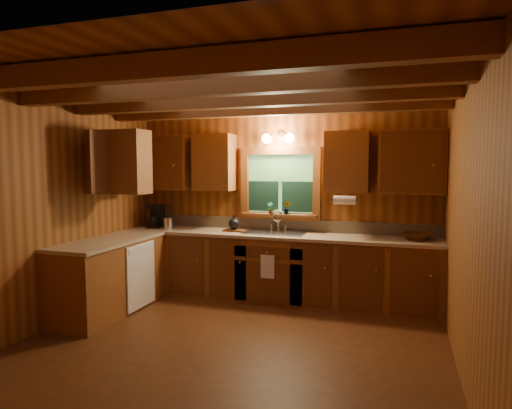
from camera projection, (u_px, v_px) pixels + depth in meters
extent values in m
plane|color=#4F2A13|center=(231.00, 345.00, 4.46)|extent=(4.20, 4.20, 0.00)
plane|color=brown|center=(230.00, 81.00, 4.24)|extent=(4.20, 4.20, 0.00)
plane|color=brown|center=(281.00, 202.00, 6.15)|extent=(4.20, 0.00, 4.20)
plane|color=brown|center=(110.00, 252.00, 2.55)|extent=(4.20, 0.00, 4.20)
plane|color=brown|center=(57.00, 210.00, 5.00)|extent=(0.00, 3.80, 3.80)
plane|color=brown|center=(465.00, 225.00, 3.70)|extent=(0.00, 3.80, 3.80)
cube|color=brown|center=(167.00, 66.00, 3.11)|extent=(4.20, 0.14, 0.18)
cube|color=brown|center=(213.00, 86.00, 3.87)|extent=(4.20, 0.14, 0.18)
cube|color=brown|center=(244.00, 99.00, 4.63)|extent=(4.20, 0.14, 0.18)
cube|color=brown|center=(266.00, 108.00, 5.38)|extent=(4.20, 0.14, 0.18)
cube|color=brown|center=(274.00, 268.00, 5.93)|extent=(4.20, 0.62, 0.86)
cube|color=brown|center=(109.00, 277.00, 5.44)|extent=(0.62, 1.60, 0.86)
cube|color=tan|center=(275.00, 235.00, 5.89)|extent=(4.20, 0.66, 0.04)
cube|color=tan|center=(109.00, 241.00, 5.39)|extent=(0.64, 1.60, 0.04)
cube|color=tan|center=(280.00, 225.00, 6.16)|extent=(4.20, 0.02, 0.16)
cube|color=white|center=(141.00, 276.00, 5.53)|extent=(0.02, 0.60, 0.80)
cube|color=brown|center=(165.00, 163.00, 6.47)|extent=(0.78, 0.34, 0.78)
cube|color=brown|center=(214.00, 163.00, 6.23)|extent=(0.55, 0.34, 0.78)
cube|color=brown|center=(347.00, 162.00, 5.66)|extent=(0.55, 0.34, 0.78)
cube|color=brown|center=(412.00, 162.00, 5.41)|extent=(0.78, 0.34, 0.78)
cube|color=brown|center=(107.00, 162.00, 5.55)|extent=(0.34, 1.10, 0.78)
cube|color=brown|center=(280.00, 151.00, 6.05)|extent=(1.12, 0.08, 0.10)
cube|color=brown|center=(280.00, 216.00, 6.13)|extent=(1.12, 0.08, 0.10)
cube|color=brown|center=(245.00, 183.00, 6.25)|extent=(0.10, 0.08, 0.80)
cube|color=brown|center=(317.00, 184.00, 5.93)|extent=(0.10, 0.08, 0.80)
cube|color=#417A34|center=(281.00, 184.00, 6.12)|extent=(0.92, 0.01, 0.80)
cube|color=black|center=(264.00, 196.00, 6.19)|extent=(0.42, 0.02, 0.42)
cube|color=black|center=(297.00, 197.00, 6.04)|extent=(0.42, 0.02, 0.42)
cylinder|color=black|center=(280.00, 182.00, 6.10)|extent=(0.92, 0.01, 0.01)
cube|color=brown|center=(279.00, 215.00, 6.09)|extent=(1.06, 0.14, 0.04)
cylinder|color=black|center=(280.00, 134.00, 6.03)|extent=(0.08, 0.03, 0.08)
cylinder|color=black|center=(272.00, 134.00, 6.01)|extent=(0.09, 0.17, 0.08)
cylinder|color=black|center=(286.00, 133.00, 5.94)|extent=(0.09, 0.17, 0.08)
sphere|color=#FFE0A5|center=(266.00, 139.00, 5.97)|extent=(0.13, 0.13, 0.13)
sphere|color=#FFE0A5|center=(290.00, 138.00, 5.87)|extent=(0.13, 0.13, 0.13)
cylinder|color=white|center=(345.00, 200.00, 5.51)|extent=(0.27, 0.11, 0.11)
cube|color=white|center=(267.00, 267.00, 5.62)|extent=(0.18, 0.01, 0.30)
cube|color=silver|center=(275.00, 233.00, 5.90)|extent=(0.82, 0.48, 0.02)
cube|color=#262628|center=(261.00, 237.00, 5.96)|extent=(0.34, 0.40, 0.14)
cube|color=#262628|center=(289.00, 238.00, 5.85)|extent=(0.34, 0.40, 0.14)
cylinder|color=silver|center=(278.00, 223.00, 6.06)|extent=(0.04, 0.04, 0.22)
torus|color=silver|center=(277.00, 216.00, 5.99)|extent=(0.16, 0.02, 0.16)
cube|color=black|center=(155.00, 227.00, 6.44)|extent=(0.19, 0.23, 0.03)
cube|color=black|center=(158.00, 215.00, 6.50)|extent=(0.19, 0.08, 0.31)
cube|color=black|center=(154.00, 207.00, 6.40)|extent=(0.19, 0.21, 0.04)
cylinder|color=black|center=(154.00, 221.00, 6.41)|extent=(0.11, 0.11, 0.13)
cylinder|color=silver|center=(168.00, 223.00, 6.30)|extent=(0.13, 0.13, 0.16)
cylinder|color=black|center=(166.00, 212.00, 6.28)|extent=(0.03, 0.04, 0.24)
cylinder|color=black|center=(168.00, 212.00, 6.28)|extent=(0.01, 0.01, 0.24)
cylinder|color=black|center=(169.00, 212.00, 6.29)|extent=(0.03, 0.04, 0.24)
cylinder|color=black|center=(170.00, 212.00, 6.29)|extent=(0.05, 0.06, 0.23)
cube|color=#542B12|center=(234.00, 230.00, 6.09)|extent=(0.27, 0.20, 0.02)
sphere|color=black|center=(234.00, 224.00, 6.08)|extent=(0.16, 0.16, 0.16)
cylinder|color=black|center=(234.00, 217.00, 6.07)|extent=(0.02, 0.02, 0.04)
imported|color=#48230C|center=(417.00, 237.00, 5.36)|extent=(0.42, 0.42, 0.08)
imported|color=#542B12|center=(270.00, 208.00, 6.08)|extent=(0.09, 0.06, 0.16)
imported|color=#542B12|center=(287.00, 208.00, 6.01)|extent=(0.12, 0.11, 0.18)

